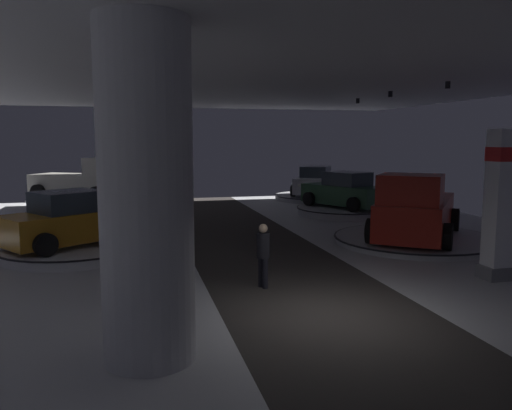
{
  "coord_description": "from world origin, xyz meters",
  "views": [
    {
      "loc": [
        -3.93,
        -9.58,
        3.63
      ],
      "look_at": [
        0.21,
        7.25,
        1.4
      ],
      "focal_mm": 36.03,
      "sensor_mm": 36.0,
      "label": 1
    }
  ],
  "objects_px": {
    "display_platform_deep_left": "(81,201)",
    "pickup_truck_mid_right": "(415,212)",
    "display_car_far_right": "(345,191)",
    "pickup_truck_deep_left": "(85,182)",
    "display_platform_mid_left": "(75,249)",
    "visitor_walking_near": "(263,252)",
    "display_platform_deep_right": "(315,197)",
    "display_car_mid_left": "(72,221)",
    "brand_sign_pylon": "(508,202)",
    "column_left": "(146,195)",
    "display_platform_mid_right": "(415,239)",
    "display_car_deep_right": "(315,182)",
    "display_platform_far_right": "(344,210)"
  },
  "relations": [
    {
      "from": "display_car_far_right",
      "to": "display_car_mid_left",
      "type": "relative_size",
      "value": 1.02
    },
    {
      "from": "display_platform_far_right",
      "to": "visitor_walking_near",
      "type": "height_order",
      "value": "visitor_walking_near"
    },
    {
      "from": "visitor_walking_near",
      "to": "display_car_mid_left",
      "type": "bearing_deg",
      "value": 134.7
    },
    {
      "from": "brand_sign_pylon",
      "to": "display_platform_mid_left",
      "type": "xyz_separation_m",
      "value": [
        -11.26,
        5.65,
        -1.83
      ]
    },
    {
      "from": "display_platform_mid_right",
      "to": "display_platform_deep_right",
      "type": "bearing_deg",
      "value": 85.18
    },
    {
      "from": "column_left",
      "to": "display_platform_deep_right",
      "type": "xyz_separation_m",
      "value": [
        10.55,
        20.68,
        -2.58
      ]
    },
    {
      "from": "display_platform_deep_left",
      "to": "column_left",
      "type": "bearing_deg",
      "value": -82.15
    },
    {
      "from": "brand_sign_pylon",
      "to": "display_car_deep_right",
      "type": "relative_size",
      "value": 0.86
    },
    {
      "from": "column_left",
      "to": "display_car_mid_left",
      "type": "height_order",
      "value": "column_left"
    },
    {
      "from": "display_platform_far_right",
      "to": "display_platform_mid_right",
      "type": "bearing_deg",
      "value": -92.73
    },
    {
      "from": "display_platform_deep_left",
      "to": "pickup_truck_mid_right",
      "type": "distance_m",
      "value": 18.92
    },
    {
      "from": "display_platform_deep_left",
      "to": "pickup_truck_mid_right",
      "type": "xyz_separation_m",
      "value": [
        12.23,
        -14.41,
        0.98
      ]
    },
    {
      "from": "display_platform_far_right",
      "to": "display_car_deep_right",
      "type": "bearing_deg",
      "value": 82.72
    },
    {
      "from": "display_platform_deep_left",
      "to": "display_car_deep_right",
      "type": "height_order",
      "value": "display_car_deep_right"
    },
    {
      "from": "display_car_mid_left",
      "to": "display_platform_deep_left",
      "type": "bearing_deg",
      "value": 94.06
    },
    {
      "from": "display_platform_far_right",
      "to": "display_platform_deep_right",
      "type": "distance_m",
      "value": 6.23
    },
    {
      "from": "display_car_deep_right",
      "to": "display_platform_mid_left",
      "type": "bearing_deg",
      "value": -135.89
    },
    {
      "from": "pickup_truck_deep_left",
      "to": "display_car_far_right",
      "type": "bearing_deg",
      "value": -29.43
    },
    {
      "from": "display_platform_mid_right",
      "to": "brand_sign_pylon",
      "type": "bearing_deg",
      "value": -92.58
    },
    {
      "from": "display_platform_deep_left",
      "to": "pickup_truck_mid_right",
      "type": "height_order",
      "value": "pickup_truck_mid_right"
    },
    {
      "from": "display_platform_mid_right",
      "to": "column_left",
      "type": "bearing_deg",
      "value": -141.42
    },
    {
      "from": "display_platform_mid_left",
      "to": "pickup_truck_deep_left",
      "type": "bearing_deg",
      "value": 93.02
    },
    {
      "from": "column_left",
      "to": "display_car_deep_right",
      "type": "height_order",
      "value": "column_left"
    },
    {
      "from": "display_car_mid_left",
      "to": "display_platform_deep_left",
      "type": "xyz_separation_m",
      "value": [
        -0.94,
        13.21,
        -0.91
      ]
    },
    {
      "from": "display_car_far_right",
      "to": "visitor_walking_near",
      "type": "distance_m",
      "value": 12.96
    },
    {
      "from": "column_left",
      "to": "brand_sign_pylon",
      "type": "relative_size",
      "value": 1.41
    },
    {
      "from": "display_car_far_right",
      "to": "display_platform_deep_right",
      "type": "relative_size",
      "value": 0.94
    },
    {
      "from": "display_platform_deep_left",
      "to": "display_platform_deep_right",
      "type": "distance_m",
      "value": 13.58
    },
    {
      "from": "column_left",
      "to": "display_platform_mid_left",
      "type": "xyz_separation_m",
      "value": [
        -2.03,
        8.5,
        -2.57
      ]
    },
    {
      "from": "column_left",
      "to": "display_platform_mid_left",
      "type": "bearing_deg",
      "value": 103.42
    },
    {
      "from": "brand_sign_pylon",
      "to": "display_platform_deep_right",
      "type": "distance_m",
      "value": 17.98
    },
    {
      "from": "display_car_deep_right",
      "to": "display_platform_mid_right",
      "type": "relative_size",
      "value": 0.8
    },
    {
      "from": "display_platform_deep_left",
      "to": "display_platform_mid_right",
      "type": "bearing_deg",
      "value": -48.71
    },
    {
      "from": "display_car_far_right",
      "to": "display_platform_mid_left",
      "type": "height_order",
      "value": "display_car_far_right"
    },
    {
      "from": "display_platform_deep_left",
      "to": "visitor_walking_near",
      "type": "relative_size",
      "value": 3.57
    },
    {
      "from": "display_car_deep_right",
      "to": "display_platform_deep_left",
      "type": "bearing_deg",
      "value": 175.87
    },
    {
      "from": "pickup_truck_deep_left",
      "to": "display_car_deep_right",
      "type": "height_order",
      "value": "pickup_truck_deep_left"
    },
    {
      "from": "display_car_far_right",
      "to": "pickup_truck_mid_right",
      "type": "bearing_deg",
      "value": -94.33
    },
    {
      "from": "brand_sign_pylon",
      "to": "column_left",
      "type": "bearing_deg",
      "value": -162.85
    },
    {
      "from": "brand_sign_pylon",
      "to": "visitor_walking_near",
      "type": "relative_size",
      "value": 2.45
    },
    {
      "from": "display_car_mid_left",
      "to": "display_platform_deep_right",
      "type": "height_order",
      "value": "display_car_mid_left"
    },
    {
      "from": "display_platform_deep_left",
      "to": "visitor_walking_near",
      "type": "distance_m",
      "value": 19.1
    },
    {
      "from": "display_platform_mid_left",
      "to": "display_car_far_right",
      "type": "bearing_deg",
      "value": 26.82
    },
    {
      "from": "column_left",
      "to": "brand_sign_pylon",
      "type": "height_order",
      "value": "column_left"
    },
    {
      "from": "column_left",
      "to": "brand_sign_pylon",
      "type": "xyz_separation_m",
      "value": [
        9.23,
        2.85,
        -0.74
      ]
    },
    {
      "from": "display_car_mid_left",
      "to": "display_car_deep_right",
      "type": "distance_m",
      "value": 17.57
    },
    {
      "from": "column_left",
      "to": "brand_sign_pylon",
      "type": "bearing_deg",
      "value": 17.15
    },
    {
      "from": "column_left",
      "to": "display_car_deep_right",
      "type": "relative_size",
      "value": 1.22
    },
    {
      "from": "display_platform_far_right",
      "to": "display_car_far_right",
      "type": "xyz_separation_m",
      "value": [
        0.01,
        -0.03,
        0.93
      ]
    },
    {
      "from": "display_platform_mid_left",
      "to": "visitor_walking_near",
      "type": "bearing_deg",
      "value": -45.55
    }
  ]
}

